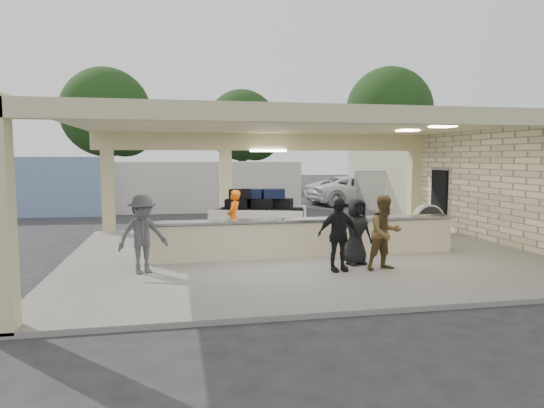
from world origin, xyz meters
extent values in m
plane|color=#252528|center=(0.00, 0.00, 0.00)|extent=(120.00, 120.00, 0.00)
cube|color=slate|center=(0.00, 0.00, 0.05)|extent=(12.00, 10.00, 0.10)
cube|color=beige|center=(0.00, 0.00, 3.50)|extent=(12.00, 10.00, 0.02)
cube|color=beige|center=(6.00, 0.00, 1.75)|extent=(0.02, 10.00, 3.50)
cube|color=black|center=(5.94, 3.20, 1.15)|extent=(0.10, 0.95, 2.10)
cube|color=beige|center=(0.00, 4.75, 3.20)|extent=(12.00, 0.50, 0.60)
cube|color=beige|center=(0.00, -4.85, 3.35)|extent=(12.00, 0.30, 0.30)
cube|color=beige|center=(-5.50, 4.75, 1.80)|extent=(0.40, 0.40, 3.50)
cube|color=beige|center=(-1.50, 4.75, 1.80)|extent=(0.40, 0.40, 3.50)
cube|color=beige|center=(5.80, 4.80, 1.80)|extent=(0.40, 0.40, 3.50)
cube|color=white|center=(0.00, 4.50, 2.88)|extent=(1.30, 0.12, 0.06)
cube|color=#FFEABF|center=(3.80, 1.50, 3.47)|extent=(0.55, 0.55, 0.04)
cube|color=#FFEABF|center=(3.80, -0.50, 3.47)|extent=(0.55, 0.55, 0.04)
cube|color=#FFEABF|center=(3.80, -2.50, 3.47)|extent=(0.55, 0.55, 0.04)
cube|color=beige|center=(0.00, -0.50, 0.55)|extent=(8.00, 0.50, 0.90)
cube|color=#B7B7BC|center=(0.00, -0.50, 1.05)|extent=(8.20, 0.58, 0.06)
cube|color=silver|center=(-0.78, 1.89, 0.76)|extent=(3.12, 2.44, 0.13)
cylinder|color=black|center=(-2.02, 1.66, 0.32)|extent=(0.26, 0.46, 0.44)
cylinder|color=black|center=(-1.63, 2.81, 0.32)|extent=(0.26, 0.46, 0.44)
cylinder|color=black|center=(0.06, 0.96, 0.32)|extent=(0.26, 0.46, 0.44)
cylinder|color=black|center=(0.45, 2.11, 0.32)|extent=(0.26, 0.46, 0.44)
cube|color=silver|center=(-0.52, 2.67, 0.98)|extent=(2.62, 0.93, 0.33)
cube|color=silver|center=(-1.05, 1.11, 0.98)|extent=(2.62, 0.93, 0.33)
cube|color=black|center=(-1.72, 1.85, 0.97)|extent=(0.74, 0.60, 0.29)
cube|color=black|center=(-0.99, 1.61, 0.97)|extent=(0.74, 0.60, 0.29)
cube|color=black|center=(-0.26, 1.36, 0.97)|extent=(0.74, 0.60, 0.29)
cube|color=black|center=(-1.51, 2.48, 0.97)|extent=(0.74, 0.60, 0.29)
cube|color=black|center=(-0.78, 2.23, 0.97)|extent=(0.74, 0.60, 0.29)
cube|color=black|center=(-0.05, 1.99, 0.97)|extent=(0.74, 0.60, 0.29)
cube|color=black|center=(-1.48, 1.89, 1.26)|extent=(0.74, 0.60, 0.29)
cube|color=black|center=(-0.68, 1.85, 1.26)|extent=(0.74, 0.60, 0.29)
cube|color=black|center=(-0.09, 1.88, 1.26)|extent=(0.74, 0.60, 0.29)
cube|color=black|center=(-1.09, 2.34, 1.26)|extent=(0.74, 0.60, 0.29)
cube|color=black|center=(-0.99, 1.96, 1.56)|extent=(0.74, 0.60, 0.29)
cube|color=black|center=(-0.33, 1.85, 1.56)|extent=(0.74, 0.60, 0.29)
cube|color=#590F0C|center=(-1.86, 1.79, 0.97)|extent=(0.74, 0.60, 0.29)
cube|color=black|center=(0.26, 1.88, 0.97)|extent=(0.74, 0.60, 0.29)
cube|color=black|center=(-0.64, 2.30, 1.26)|extent=(0.74, 0.60, 0.29)
cube|color=black|center=(-1.34, 1.96, 1.56)|extent=(0.74, 0.60, 0.29)
cylinder|color=silver|center=(4.65, 1.61, 0.68)|extent=(0.97, 0.37, 0.96)
cylinder|color=black|center=(4.65, 1.61, 0.68)|extent=(0.87, 0.40, 0.85)
cube|color=silver|center=(4.33, 1.61, 0.26)|extent=(0.06, 0.53, 0.32)
cube|color=silver|center=(4.96, 1.61, 0.26)|extent=(0.06, 0.53, 0.32)
imported|color=orange|center=(-1.61, 1.32, 0.91)|extent=(0.54, 0.67, 1.61)
imported|color=brown|center=(1.39, -2.31, 0.95)|extent=(0.88, 0.51, 1.70)
imported|color=black|center=(0.30, -2.22, 0.92)|extent=(1.00, 0.45, 1.65)
imported|color=#4A4A4F|center=(-3.98, -1.59, 0.97)|extent=(1.18, 0.82, 1.73)
imported|color=black|center=(0.94, -1.67, 0.90)|extent=(0.83, 0.47, 1.60)
imported|color=white|center=(6.81, 13.42, 0.80)|extent=(5.99, 3.65, 1.60)
imported|color=white|center=(11.30, 14.43, 0.80)|extent=(5.25, 2.40, 1.61)
imported|color=black|center=(6.26, 14.41, 0.64)|extent=(3.99, 3.01, 1.27)
cube|color=silver|center=(-2.82, 11.79, 1.22)|extent=(11.36, 2.58, 2.45)
cylinder|color=gray|center=(5.00, 9.00, 1.00)|extent=(0.06, 0.06, 2.00)
cylinder|color=gray|center=(7.00, 9.00, 1.00)|extent=(0.06, 0.06, 2.00)
cylinder|color=gray|center=(9.00, 9.00, 1.00)|extent=(0.06, 0.06, 2.00)
cylinder|color=gray|center=(11.00, 9.00, 1.00)|extent=(0.06, 0.06, 2.00)
cylinder|color=gray|center=(13.00, 9.00, 1.00)|extent=(0.06, 0.06, 2.00)
cylinder|color=gray|center=(15.00, 9.00, 1.00)|extent=(0.06, 0.06, 2.00)
cube|color=gray|center=(11.00, 9.00, 1.00)|extent=(12.00, 0.02, 2.00)
cylinder|color=gray|center=(11.00, 9.00, 2.00)|extent=(12.00, 0.05, 0.05)
cylinder|color=#382619|center=(-8.00, 24.00, 2.25)|extent=(0.70, 0.70, 4.50)
sphere|color=black|center=(-8.00, 24.00, 5.85)|extent=(6.30, 6.30, 6.30)
sphere|color=black|center=(-6.80, 24.60, 4.95)|extent=(4.50, 4.50, 4.50)
cylinder|color=#382619|center=(2.00, 26.00, 2.00)|extent=(0.70, 0.70, 4.00)
sphere|color=black|center=(2.00, 26.00, 5.20)|extent=(5.60, 5.60, 5.60)
sphere|color=black|center=(3.20, 26.60, 4.40)|extent=(4.00, 4.00, 4.00)
cylinder|color=#382619|center=(14.00, 25.00, 2.50)|extent=(0.70, 0.70, 5.00)
sphere|color=black|center=(14.00, 25.00, 6.50)|extent=(7.00, 7.00, 7.00)
sphere|color=black|center=(15.20, 25.60, 5.50)|extent=(5.00, 5.00, 5.00)
cube|color=#B9B893|center=(9.50, 10.00, 1.60)|extent=(6.00, 8.00, 3.20)
camera|label=1|loc=(-3.25, -12.45, 2.64)|focal=32.00mm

